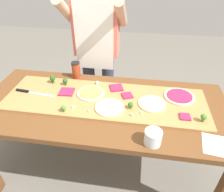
% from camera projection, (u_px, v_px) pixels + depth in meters
% --- Properties ---
extents(ground_plane, '(8.00, 8.00, 0.00)m').
position_uv_depth(ground_plane, '(105.00, 167.00, 1.99)').
color(ground_plane, '#6B665B').
extents(prep_table, '(1.86, 0.82, 0.77)m').
position_uv_depth(prep_table, '(103.00, 113.00, 1.60)').
color(prep_table, brown).
rests_on(prep_table, ground).
extents(cutting_board, '(1.52, 0.48, 0.02)m').
position_uv_depth(cutting_board, '(105.00, 100.00, 1.58)').
color(cutting_board, '#B27F47').
rests_on(cutting_board, prep_table).
extents(chefs_knife, '(0.33, 0.05, 0.02)m').
position_uv_depth(chefs_knife, '(29.00, 92.00, 1.63)').
color(chefs_knife, '#B7BABF').
rests_on(chefs_knife, cutting_board).
extents(pizza_whole_cheese_artichoke, '(0.20, 0.20, 0.02)m').
position_uv_depth(pizza_whole_cheese_artichoke, '(152.00, 103.00, 1.51)').
color(pizza_whole_cheese_artichoke, beige).
rests_on(pizza_whole_cheese_artichoke, cutting_board).
extents(pizza_whole_pesto_green, '(0.21, 0.21, 0.02)m').
position_uv_depth(pizza_whole_pesto_green, '(91.00, 93.00, 1.62)').
color(pizza_whole_pesto_green, beige).
rests_on(pizza_whole_pesto_green, cutting_board).
extents(pizza_whole_beet_magenta, '(0.23, 0.23, 0.02)m').
position_uv_depth(pizza_whole_beet_magenta, '(179.00, 96.00, 1.58)').
color(pizza_whole_beet_magenta, beige).
rests_on(pizza_whole_beet_magenta, cutting_board).
extents(pizza_whole_white_garlic, '(0.21, 0.21, 0.02)m').
position_uv_depth(pizza_whole_white_garlic, '(110.00, 107.00, 1.47)').
color(pizza_whole_white_garlic, beige).
rests_on(pizza_whole_white_garlic, cutting_board).
extents(pizza_slice_center, '(0.10, 0.10, 0.01)m').
position_uv_depth(pizza_slice_center, '(127.00, 96.00, 1.59)').
color(pizza_slice_center, '#9E234C').
rests_on(pizza_slice_center, cutting_board).
extents(pizza_slice_near_right, '(0.13, 0.13, 0.01)m').
position_uv_depth(pizza_slice_near_right, '(116.00, 88.00, 1.68)').
color(pizza_slice_near_right, '#9E234C').
rests_on(pizza_slice_near_right, cutting_board).
extents(pizza_slice_far_left, '(0.07, 0.07, 0.01)m').
position_uv_depth(pizza_slice_far_left, '(185.00, 117.00, 1.39)').
color(pizza_slice_far_left, '#9E234C').
rests_on(pizza_slice_far_left, cutting_board).
extents(pizza_slice_near_left, '(0.12, 0.12, 0.01)m').
position_uv_depth(pizza_slice_near_left, '(67.00, 92.00, 1.63)').
color(pizza_slice_near_left, '#9E234C').
rests_on(pizza_slice_near_left, cutting_board).
extents(broccoli_floret_front_left, '(0.04, 0.04, 0.05)m').
position_uv_depth(broccoli_floret_front_left, '(63.00, 108.00, 1.43)').
color(broccoli_floret_front_left, '#487A23').
rests_on(broccoli_floret_front_left, cutting_board).
extents(broccoli_floret_back_mid, '(0.04, 0.04, 0.06)m').
position_uv_depth(broccoli_floret_back_mid, '(65.00, 81.00, 1.71)').
color(broccoli_floret_back_mid, '#2C5915').
rests_on(broccoli_floret_back_mid, cutting_board).
extents(broccoli_floret_center_right, '(0.05, 0.05, 0.07)m').
position_uv_depth(broccoli_floret_center_right, '(53.00, 79.00, 1.73)').
color(broccoli_floret_center_right, '#2C5915').
rests_on(broccoli_floret_center_right, cutting_board).
extents(broccoli_floret_front_mid, '(0.04, 0.04, 0.05)m').
position_uv_depth(broccoli_floret_front_mid, '(131.00, 105.00, 1.46)').
color(broccoli_floret_front_mid, '#366618').
rests_on(broccoli_floret_front_mid, cutting_board).
extents(broccoli_floret_center_left, '(0.04, 0.04, 0.06)m').
position_uv_depth(broccoli_floret_center_left, '(204.00, 117.00, 1.34)').
color(broccoli_floret_center_left, '#487A23').
rests_on(broccoli_floret_center_left, cutting_board).
extents(cheese_crumble_a, '(0.02, 0.02, 0.01)m').
position_uv_depth(cheese_crumble_a, '(89.00, 111.00, 1.44)').
color(cheese_crumble_a, silver).
rests_on(cheese_crumble_a, cutting_board).
extents(cheese_crumble_b, '(0.03, 0.03, 0.02)m').
position_uv_depth(cheese_crumble_b, '(97.00, 83.00, 1.74)').
color(cheese_crumble_b, silver).
rests_on(cheese_crumble_b, cutting_board).
extents(cheese_crumble_c, '(0.02, 0.02, 0.01)m').
position_uv_depth(cheese_crumble_c, '(141.00, 112.00, 1.43)').
color(cheese_crumble_c, white).
rests_on(cheese_crumble_c, cutting_board).
extents(cheese_crumble_d, '(0.02, 0.02, 0.02)m').
position_uv_depth(cheese_crumble_d, '(132.00, 115.00, 1.41)').
color(cheese_crumble_d, silver).
rests_on(cheese_crumble_d, cutting_board).
extents(cheese_crumble_e, '(0.02, 0.02, 0.02)m').
position_uv_depth(cheese_crumble_e, '(73.00, 107.00, 1.48)').
color(cheese_crumble_e, silver).
rests_on(cheese_crumble_e, cutting_board).
extents(flour_cup, '(0.10, 0.10, 0.09)m').
position_uv_depth(flour_cup, '(153.00, 138.00, 1.21)').
color(flour_cup, white).
rests_on(flour_cup, prep_table).
extents(sauce_jar, '(0.07, 0.07, 0.15)m').
position_uv_depth(sauce_jar, '(76.00, 70.00, 1.83)').
color(sauce_jar, '#99381E').
rests_on(sauce_jar, prep_table).
extents(recipe_note, '(0.15, 0.19, 0.00)m').
position_uv_depth(recipe_note, '(214.00, 145.00, 1.22)').
color(recipe_note, white).
rests_on(recipe_note, prep_table).
extents(cook_center, '(0.54, 0.39, 1.67)m').
position_uv_depth(cook_center, '(97.00, 43.00, 1.92)').
color(cook_center, '#333847').
rests_on(cook_center, ground).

